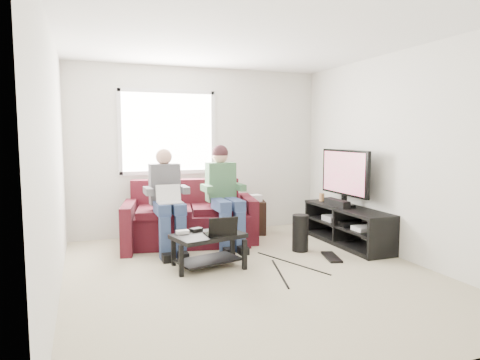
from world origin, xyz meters
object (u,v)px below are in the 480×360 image
Objects in this scene: coffee_table at (208,243)px; tv_stand at (347,228)px; sofa at (191,220)px; subwoofer at (300,233)px; end_table at (254,216)px; tv at (345,174)px.

tv_stand reaches higher than coffee_table.
sofa is at bearing 157.49° from tv_stand.
end_table is at bearing 100.00° from subwoofer.
tv_stand is 1.47× the size of tv.
tv reaches higher than coffee_table.
sofa reaches higher than end_table.
end_table reaches higher than coffee_table.
tv is (2.16, 0.46, 0.70)m from coffee_table.
end_table reaches higher than subwoofer.
tv_stand is 0.81m from subwoofer.
subwoofer is at bearing -166.69° from tv.
subwoofer is (-0.80, -0.09, 0.01)m from tv_stand.
coffee_table is 1.84m from end_table.
tv_stand reaches higher than subwoofer.
tv_stand is 0.76m from tv.
tv_stand is at bearing -88.53° from tv.
coffee_table is 0.56× the size of tv_stand.
end_table is at bearing 136.02° from tv.
sofa reaches higher than subwoofer.
sofa is 1.23m from coffee_table.
sofa is 1.28× the size of tv_stand.
sofa is 3.34× the size of end_table.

